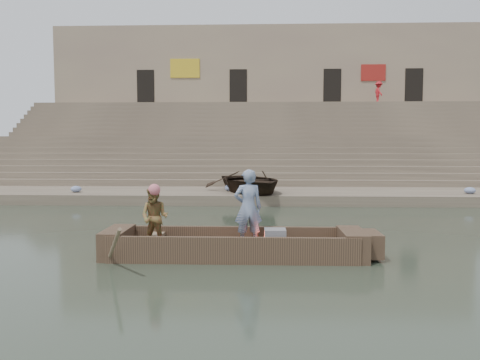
# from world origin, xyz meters

# --- Properties ---
(ground) EXTENTS (120.00, 120.00, 0.00)m
(ground) POSITION_xyz_m (0.00, 0.00, 0.00)
(ground) COLOR #263024
(ground) RESTS_ON ground
(lower_landing) EXTENTS (32.00, 4.00, 0.40)m
(lower_landing) POSITION_xyz_m (0.00, 8.00, 0.20)
(lower_landing) COLOR #81725C
(lower_landing) RESTS_ON ground
(mid_landing) EXTENTS (32.00, 3.00, 2.80)m
(mid_landing) POSITION_xyz_m (0.00, 15.50, 1.40)
(mid_landing) COLOR #81725C
(mid_landing) RESTS_ON ground
(upper_landing) EXTENTS (32.00, 3.00, 5.20)m
(upper_landing) POSITION_xyz_m (0.00, 22.50, 2.60)
(upper_landing) COLOR #81725C
(upper_landing) RESTS_ON ground
(ghat_steps) EXTENTS (32.00, 11.00, 5.20)m
(ghat_steps) POSITION_xyz_m (0.00, 17.19, 1.80)
(ghat_steps) COLOR #81725C
(ghat_steps) RESTS_ON ground
(building_wall) EXTENTS (32.00, 5.07, 11.20)m
(building_wall) POSITION_xyz_m (0.00, 26.50, 5.60)
(building_wall) COLOR #998768
(building_wall) RESTS_ON ground
(main_rowboat) EXTENTS (5.00, 1.30, 0.22)m
(main_rowboat) POSITION_xyz_m (-0.98, -2.26, 0.11)
(main_rowboat) COLOR brown
(main_rowboat) RESTS_ON ground
(rowboat_trim) EXTENTS (6.04, 2.63, 1.98)m
(rowboat_trim) POSITION_xyz_m (-0.77, -2.26, 0.31)
(rowboat_trim) COLOR brown
(rowboat_trim) RESTS_ON ground
(standing_man) EXTENTS (0.67, 0.50, 1.68)m
(standing_man) POSITION_xyz_m (-0.68, -2.10, 1.06)
(standing_man) COLOR navy
(standing_man) RESTS_ON main_rowboat
(rowing_man) EXTENTS (0.73, 0.62, 1.31)m
(rowing_man) POSITION_xyz_m (-2.68, -2.34, 0.87)
(rowing_man) COLOR #2A8030
(rowing_man) RESTS_ON main_rowboat
(television) EXTENTS (0.46, 0.42, 0.40)m
(television) POSITION_xyz_m (-0.10, -2.26, 0.42)
(television) COLOR gray
(television) RESTS_ON main_rowboat
(beached_rowboat) EXTENTS (4.47, 5.18, 0.90)m
(beached_rowboat) POSITION_xyz_m (-0.80, 7.41, 0.85)
(beached_rowboat) COLOR #2D2116
(beached_rowboat) RESTS_ON lower_landing
(pedestrian) EXTENTS (0.71, 1.09, 1.60)m
(pedestrian) POSITION_xyz_m (8.09, 22.57, 6.00)
(pedestrian) COLOR red
(pedestrian) RESTS_ON upper_landing
(cloth_bundles) EXTENTS (18.14, 1.61, 0.26)m
(cloth_bundles) POSITION_xyz_m (2.01, 7.65, 0.53)
(cloth_bundles) COLOR #3F5999
(cloth_bundles) RESTS_ON lower_landing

